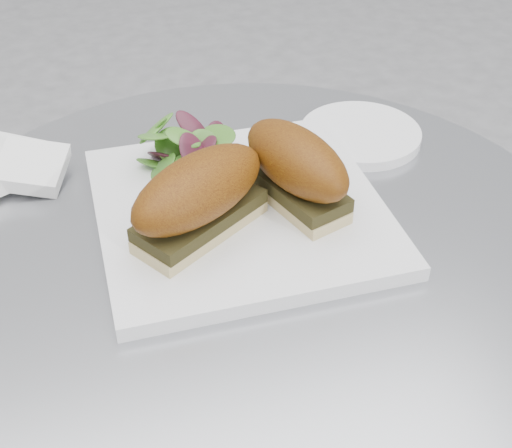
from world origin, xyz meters
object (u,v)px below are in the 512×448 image
Objects in this scene: sandwich_left at (199,196)px; sandwich_right at (296,167)px; plate at (239,210)px; saucer at (360,134)px.

sandwich_left and sandwich_right have the same top height.
plate is 0.08m from sandwich_right.
saucer is (0.23, 0.14, -0.05)m from sandwich_left.
saucer is at bearing 115.37° from sandwich_right.
plate is 1.99× the size of saucer.
saucer is at bearing -0.97° from sandwich_left.
sandwich_right is at bearing -13.59° from plate.
sandwich_right reaches higher than saucer.
plate is at bearing -150.25° from saucer.
sandwich_left is at bearing -145.99° from plate.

